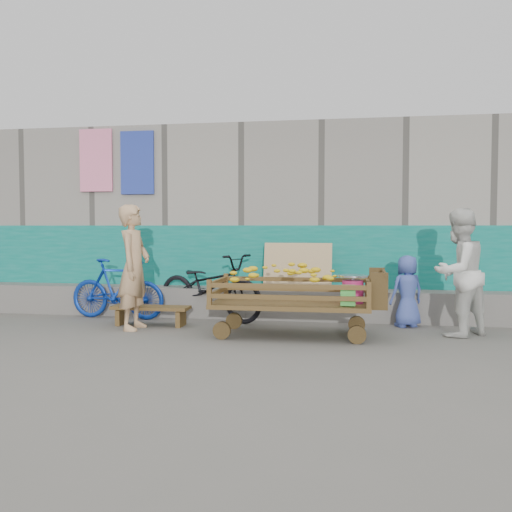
% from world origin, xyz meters
% --- Properties ---
extents(ground, '(80.00, 80.00, 0.00)m').
position_xyz_m(ground, '(0.00, 0.00, 0.00)').
color(ground, '#5E5D55').
rests_on(ground, ground).
extents(building_wall, '(12.00, 3.50, 3.00)m').
position_xyz_m(building_wall, '(-0.00, 4.05, 1.47)').
color(building_wall, gray).
rests_on(building_wall, ground).
extents(banana_cart, '(2.15, 0.98, 0.92)m').
position_xyz_m(banana_cart, '(0.31, 1.01, 0.62)').
color(banana_cart, '#523B1A').
rests_on(banana_cart, ground).
extents(bench, '(1.09, 0.33, 0.27)m').
position_xyz_m(bench, '(-1.68, 1.44, 0.20)').
color(bench, '#523B1A').
rests_on(bench, ground).
extents(vendor_man, '(0.40, 0.61, 1.68)m').
position_xyz_m(vendor_man, '(-1.80, 1.13, 0.84)').
color(vendor_man, tan).
rests_on(vendor_man, ground).
extents(woman, '(0.99, 0.98, 1.61)m').
position_xyz_m(woman, '(2.42, 1.37, 0.81)').
color(woman, silver).
rests_on(woman, ground).
extents(child, '(0.58, 0.51, 0.99)m').
position_xyz_m(child, '(1.84, 1.93, 0.50)').
color(child, '#4053A5').
rests_on(child, ground).
extents(bicycle_dark, '(1.98, 1.36, 0.99)m').
position_xyz_m(bicycle_dark, '(-0.99, 2.05, 0.49)').
color(bicycle_dark, black).
rests_on(bicycle_dark, ground).
extents(bicycle_blue, '(1.53, 0.55, 0.90)m').
position_xyz_m(bicycle_blue, '(-2.38, 1.90, 0.45)').
color(bicycle_blue, '#0D319F').
rests_on(bicycle_blue, ground).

